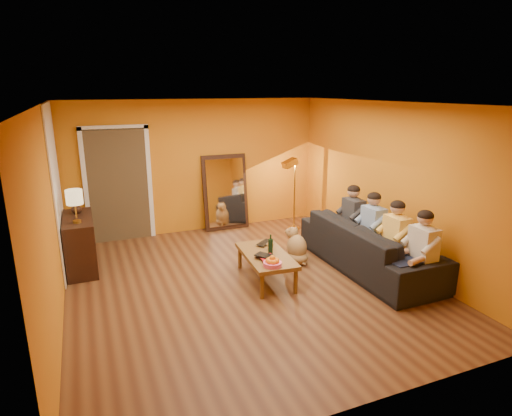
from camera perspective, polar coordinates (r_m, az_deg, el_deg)
name	(u,v)px	position (r m, az deg, el deg)	size (l,w,h in m)	color
room_shell	(237,193)	(6.32, -2.49, 2.00)	(5.00, 5.50, 2.60)	brown
white_accent	(57,188)	(7.33, -25.03, 2.43)	(0.02, 1.90, 2.58)	white
doorway_recess	(118,185)	(8.44, -17.93, 3.00)	(1.06, 0.30, 2.10)	#3F2D19
door_jamb_left	(86,188)	(8.31, -21.77, 2.43)	(0.08, 0.06, 2.20)	white
door_jamb_right	(150,183)	(8.39, -13.99, 3.21)	(0.08, 0.06, 2.20)	white
door_header	(113,127)	(8.17, -18.50, 10.16)	(1.22, 0.06, 0.08)	white
mirror_frame	(225,192)	(8.70, -4.12, 2.13)	(0.92, 0.06, 1.52)	black
mirror_glass	(226,193)	(8.66, -4.03, 2.07)	(0.78, 0.02, 1.36)	white
sideboard	(80,243)	(7.36, -22.40, -4.34)	(0.44, 1.18, 0.85)	black
table_lamp	(75,206)	(6.87, -22.95, 0.19)	(0.24, 0.24, 0.51)	beige
sofa	(369,246)	(7.04, 14.81, -4.89)	(1.03, 2.63, 0.77)	black
coffee_table	(266,267)	(6.47, 1.33, -7.85)	(0.62, 1.22, 0.42)	brown
floor_lamp	(294,195)	(8.63, 5.15, 1.71)	(0.30, 0.24, 1.44)	gold
dog	(297,245)	(7.11, 5.46, -4.90)	(0.33, 0.51, 0.60)	#9E7647
person_far_left	(423,253)	(6.34, 21.32, -5.60)	(0.70, 0.44, 1.22)	beige
person_mid_left	(396,240)	(6.72, 18.13, -4.11)	(0.70, 0.44, 1.22)	#FAC653
person_mid_right	(373,229)	(7.12, 15.30, -2.77)	(0.70, 0.44, 1.22)	#7D98C2
person_far_right	(353,220)	(7.54, 12.78, -1.57)	(0.70, 0.44, 1.22)	#2E2E33
fruit_bowl	(272,261)	(5.94, 2.21, -7.03)	(0.26, 0.26, 0.16)	#F05486
wine_bottle	(271,245)	(6.31, 1.95, -4.91)	(0.07, 0.07, 0.31)	black
tumbler	(270,247)	(6.52, 1.89, -5.19)	(0.11, 0.11, 0.10)	#B27F3F
laptop	(268,244)	(6.75, 1.55, -4.78)	(0.35, 0.23, 0.03)	black
book_lower	(260,260)	(6.15, 0.55, -6.90)	(0.18, 0.25, 0.02)	black
book_mid	(260,258)	(6.16, 0.60, -6.67)	(0.19, 0.26, 0.02)	red
book_upper	(260,257)	(6.13, 0.58, -6.57)	(0.17, 0.23, 0.02)	black
vase	(76,208)	(7.45, -22.83, 0.00)	(0.17, 0.17, 0.18)	black
flowers	(75,194)	(7.39, -23.01, 1.69)	(0.17, 0.17, 0.39)	red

